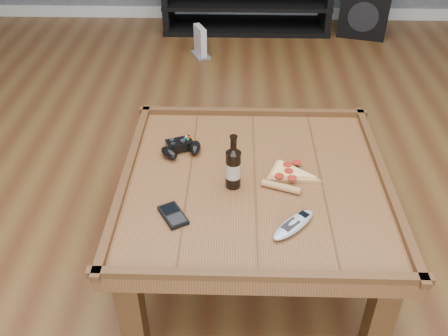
{
  "coord_description": "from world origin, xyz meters",
  "views": [
    {
      "loc": [
        -0.08,
        -1.49,
        1.6
      ],
      "look_at": [
        -0.12,
        -0.03,
        0.52
      ],
      "focal_mm": 40.0,
      "sensor_mm": 36.0,
      "label": 1
    }
  ],
  "objects_px": {
    "game_console": "(200,43)",
    "media_console": "(247,0)",
    "game_controller": "(181,148)",
    "beer_bottle": "(233,167)",
    "subwoofer": "(365,9)",
    "smartphone": "(173,215)",
    "coffee_table": "(254,191)",
    "pizza_slice": "(287,175)",
    "remote_control": "(293,225)"
  },
  "relations": [
    {
      "from": "game_console",
      "to": "media_console",
      "type": "bearing_deg",
      "value": 35.55
    },
    {
      "from": "media_console",
      "to": "game_controller",
      "type": "bearing_deg",
      "value": -96.52
    },
    {
      "from": "beer_bottle",
      "to": "subwoofer",
      "type": "relative_size",
      "value": 0.46
    },
    {
      "from": "smartphone",
      "to": "beer_bottle",
      "type": "bearing_deg",
      "value": 10.92
    },
    {
      "from": "coffee_table",
      "to": "media_console",
      "type": "bearing_deg",
      "value": 90.0
    },
    {
      "from": "media_console",
      "to": "pizza_slice",
      "type": "xyz_separation_m",
      "value": [
        0.12,
        -2.73,
        0.21
      ]
    },
    {
      "from": "smartphone",
      "to": "game_console",
      "type": "distance_m",
      "value": 2.4
    },
    {
      "from": "beer_bottle",
      "to": "smartphone",
      "type": "xyz_separation_m",
      "value": [
        -0.2,
        -0.18,
        -0.08
      ]
    },
    {
      "from": "beer_bottle",
      "to": "game_controller",
      "type": "height_order",
      "value": "beer_bottle"
    },
    {
      "from": "beer_bottle",
      "to": "coffee_table",
      "type": "bearing_deg",
      "value": 26.36
    },
    {
      "from": "game_controller",
      "to": "smartphone",
      "type": "bearing_deg",
      "value": -110.45
    },
    {
      "from": "pizza_slice",
      "to": "subwoofer",
      "type": "xyz_separation_m",
      "value": [
        0.87,
        2.67,
        -0.27
      ]
    },
    {
      "from": "coffee_table",
      "to": "media_console",
      "type": "relative_size",
      "value": 0.74
    },
    {
      "from": "media_console",
      "to": "remote_control",
      "type": "height_order",
      "value": "media_console"
    },
    {
      "from": "remote_control",
      "to": "game_console",
      "type": "bearing_deg",
      "value": 144.49
    },
    {
      "from": "media_console",
      "to": "beer_bottle",
      "type": "relative_size",
      "value": 6.42
    },
    {
      "from": "coffee_table",
      "to": "game_console",
      "type": "bearing_deg",
      "value": 99.46
    },
    {
      "from": "game_controller",
      "to": "remote_control",
      "type": "xyz_separation_m",
      "value": [
        0.42,
        -0.43,
        -0.01
      ]
    },
    {
      "from": "coffee_table",
      "to": "smartphone",
      "type": "bearing_deg",
      "value": -142.45
    },
    {
      "from": "coffee_table",
      "to": "smartphone",
      "type": "distance_m",
      "value": 0.37
    },
    {
      "from": "coffee_table",
      "to": "beer_bottle",
      "type": "relative_size",
      "value": 4.72
    },
    {
      "from": "media_console",
      "to": "game_console",
      "type": "bearing_deg",
      "value": -120.84
    },
    {
      "from": "pizza_slice",
      "to": "beer_bottle",
      "type": "bearing_deg",
      "value": -143.64
    },
    {
      "from": "media_console",
      "to": "beer_bottle",
      "type": "height_order",
      "value": "beer_bottle"
    },
    {
      "from": "media_console",
      "to": "remote_control",
      "type": "bearing_deg",
      "value": -87.7
    },
    {
      "from": "game_controller",
      "to": "remote_control",
      "type": "relative_size",
      "value": 0.92
    },
    {
      "from": "remote_control",
      "to": "game_console",
      "type": "relative_size",
      "value": 0.79
    },
    {
      "from": "game_controller",
      "to": "smartphone",
      "type": "height_order",
      "value": "game_controller"
    },
    {
      "from": "media_console",
      "to": "remote_control",
      "type": "xyz_separation_m",
      "value": [
        0.12,
        -3.01,
        0.22
      ]
    },
    {
      "from": "smartphone",
      "to": "subwoofer",
      "type": "distance_m",
      "value": 3.19
    },
    {
      "from": "pizza_slice",
      "to": "game_console",
      "type": "bearing_deg",
      "value": 123.2
    },
    {
      "from": "remote_control",
      "to": "pizza_slice",
      "type": "bearing_deg",
      "value": 132.92
    },
    {
      "from": "coffee_table",
      "to": "remote_control",
      "type": "relative_size",
      "value": 5.57
    },
    {
      "from": "beer_bottle",
      "to": "smartphone",
      "type": "distance_m",
      "value": 0.28
    },
    {
      "from": "coffee_table",
      "to": "game_console",
      "type": "xyz_separation_m",
      "value": [
        -0.36,
        2.15,
        -0.28
      ]
    },
    {
      "from": "game_controller",
      "to": "pizza_slice",
      "type": "height_order",
      "value": "game_controller"
    },
    {
      "from": "remote_control",
      "to": "coffee_table",
      "type": "bearing_deg",
      "value": 158.04
    },
    {
      "from": "smartphone",
      "to": "remote_control",
      "type": "distance_m",
      "value": 0.41
    },
    {
      "from": "game_controller",
      "to": "beer_bottle",
      "type": "bearing_deg",
      "value": -66.77
    },
    {
      "from": "game_controller",
      "to": "game_console",
      "type": "xyz_separation_m",
      "value": [
        -0.06,
        1.98,
        -0.37
      ]
    },
    {
      "from": "pizza_slice",
      "to": "smartphone",
      "type": "bearing_deg",
      "value": -129.39
    },
    {
      "from": "coffee_table",
      "to": "smartphone",
      "type": "xyz_separation_m",
      "value": [
        -0.28,
        -0.22,
        0.07
      ]
    },
    {
      "from": "subwoofer",
      "to": "game_controller",
      "type": "bearing_deg",
      "value": -101.45
    },
    {
      "from": "subwoofer",
      "to": "remote_control",
      "type": "bearing_deg",
      "value": -90.83
    },
    {
      "from": "coffee_table",
      "to": "remote_control",
      "type": "xyz_separation_m",
      "value": [
        0.12,
        -0.26,
        0.07
      ]
    },
    {
      "from": "media_console",
      "to": "beer_bottle",
      "type": "xyz_separation_m",
      "value": [
        -0.08,
        -2.79,
        0.29
      ]
    },
    {
      "from": "game_controller",
      "to": "subwoofer",
      "type": "relative_size",
      "value": 0.36
    },
    {
      "from": "pizza_slice",
      "to": "subwoofer",
      "type": "bearing_deg",
      "value": 92.48
    },
    {
      "from": "pizza_slice",
      "to": "remote_control",
      "type": "relative_size",
      "value": 1.63
    },
    {
      "from": "game_console",
      "to": "smartphone",
      "type": "bearing_deg",
      "value": -111.84
    }
  ]
}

